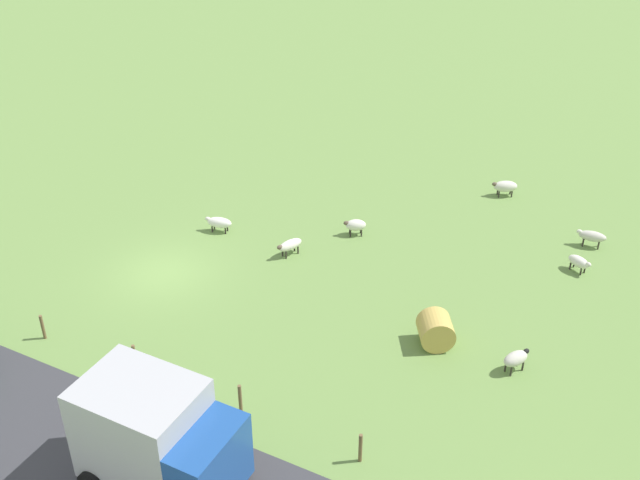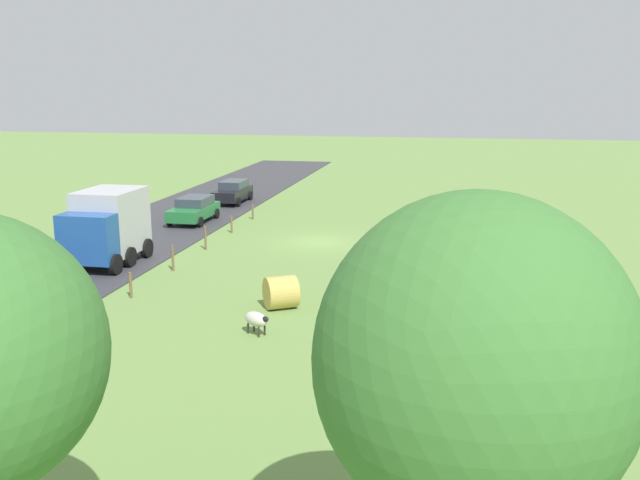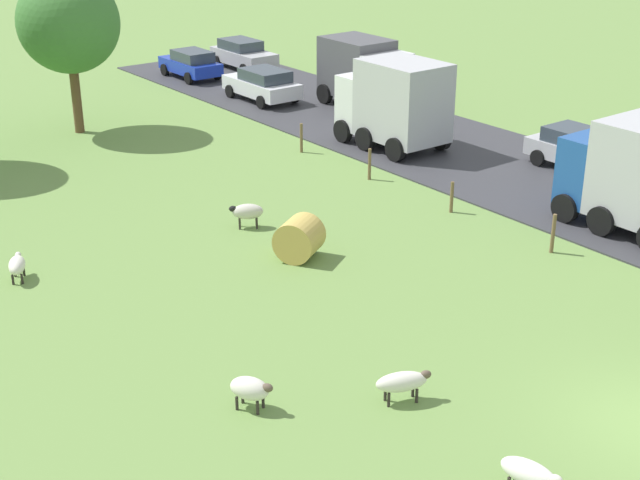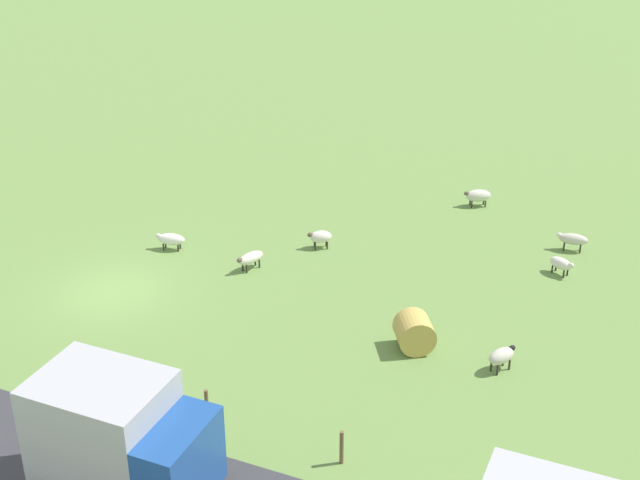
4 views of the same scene
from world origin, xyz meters
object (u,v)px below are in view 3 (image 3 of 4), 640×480
at_px(hay_bale_0, 299,238).
at_px(car_4, 243,54).
at_px(sheep_1, 247,212).
at_px(sheep_0, 402,382).
at_px(car_5, 191,63).
at_px(tree_2, 68,23).
at_px(car_0, 583,150).
at_px(sheep_3, 17,265).
at_px(sheep_4, 529,473).
at_px(sheep_2, 250,389).
at_px(truck_1, 364,71).
at_px(truck_0, 395,102).
at_px(car_1, 263,84).

height_order(hay_bale_0, car_4, car_4).
bearing_deg(hay_bale_0, sheep_1, 87.95).
distance_m(sheep_0, car_5, 33.42).
relative_size(tree_2, car_0, 1.55).
distance_m(sheep_0, car_4, 35.18).
height_order(sheep_0, car_5, car_5).
height_order(sheep_3, car_5, car_5).
height_order(sheep_1, sheep_3, sheep_1).
relative_size(sheep_3, car_0, 0.25).
height_order(sheep_0, sheep_4, sheep_0).
bearing_deg(car_0, sheep_1, 167.49).
bearing_deg(sheep_2, car_4, 57.29).
distance_m(sheep_2, car_0, 20.22).
height_order(sheep_2, truck_1, truck_1).
distance_m(sheep_4, truck_0, 22.52).
height_order(sheep_1, hay_bale_0, hay_bale_0).
relative_size(sheep_1, car_4, 0.26).
xyz_separation_m(sheep_2, car_0, (19.31, 5.98, 0.36)).
distance_m(hay_bale_0, car_0, 13.62).
bearing_deg(sheep_2, sheep_3, 99.80).
distance_m(hay_bale_0, car_1, 19.40).
bearing_deg(tree_2, truck_0, -47.38).
distance_m(truck_1, car_5, 11.10).
height_order(sheep_4, car_5, car_5).
bearing_deg(car_5, sheep_3, -130.99).
bearing_deg(car_1, sheep_2, -124.67).
xyz_separation_m(tree_2, truck_1, (12.84, -4.29, -3.01)).
relative_size(sheep_2, truck_1, 0.24).
height_order(sheep_1, car_1, car_1).
relative_size(sheep_4, tree_2, 0.19).
bearing_deg(car_5, sheep_1, -115.26).
bearing_deg(sheep_0, sheep_2, 147.58).
bearing_deg(sheep_2, sheep_4, -65.27).
relative_size(sheep_4, truck_1, 0.29).
height_order(sheep_0, car_0, car_0).
xyz_separation_m(tree_2, car_0, (13.24, -17.03, -3.92)).
relative_size(sheep_0, sheep_1, 1.15).
height_order(sheep_1, car_0, car_0).
distance_m(sheep_1, car_5, 22.34).
xyz_separation_m(truck_1, car_4, (0.02, 10.76, -0.88)).
relative_size(tree_2, truck_0, 1.51).
distance_m(truck_1, car_0, 12.77).
bearing_deg(car_5, sheep_4, -110.07).
height_order(tree_2, car_0, tree_2).
height_order(car_0, car_4, car_4).
relative_size(sheep_2, truck_0, 0.23).
bearing_deg(car_5, car_0, -80.27).
bearing_deg(sheep_4, tree_2, 83.10).
xyz_separation_m(tree_2, car_1, (9.56, -0.41, -3.90)).
xyz_separation_m(sheep_3, car_4, (20.60, 19.85, 0.43)).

